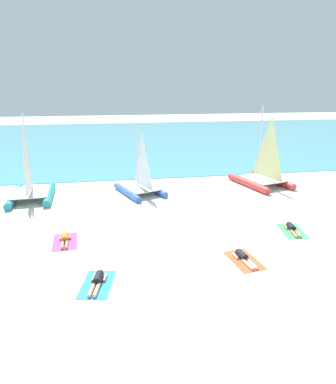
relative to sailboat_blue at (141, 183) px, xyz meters
The scene contains 13 objects.
ground_plane 1.55m from the sailboat_blue, 23.18° to the left, with size 120.00×120.00×0.00m, color white.
ocean_water 23.53m from the sailboat_blue, 86.92° to the left, with size 120.00×40.00×0.05m, color #4C9EB7.
sailboat_blue is the anchor object (origin of this frame).
sailboat_teal 7.04m from the sailboat_blue, behind, with size 2.92×4.30×5.37m.
sailboat_red 8.94m from the sailboat_blue, ahead, with size 3.83×4.92×5.66m.
towel_leftmost 7.93m from the sailboat_blue, 121.85° to the right, with size 1.10×1.90×0.01m, color #D84C99.
sunbather_leftmost 7.87m from the sailboat_blue, 122.14° to the right, with size 0.57×1.57×0.30m.
towel_center_left 10.88m from the sailboat_blue, 103.59° to the right, with size 1.10×1.90×0.01m, color #338CD8.
sunbather_center_left 10.81m from the sailboat_blue, 103.60° to the right, with size 0.70×1.56×0.30m.
towel_center_right 10.39m from the sailboat_blue, 70.31° to the right, with size 1.10×1.90×0.01m, color #EA5933.
sunbather_center_right 10.32m from the sailboat_blue, 70.24° to the right, with size 0.64×1.57×0.30m.
towel_rightmost 10.19m from the sailboat_blue, 46.37° to the right, with size 1.10×1.90×0.01m, color #4CB266.
sunbather_rightmost 10.15m from the sailboat_blue, 46.07° to the right, with size 0.64×1.57×0.30m.
Camera 1 is at (-2.98, -12.11, 7.08)m, focal length 31.27 mm.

